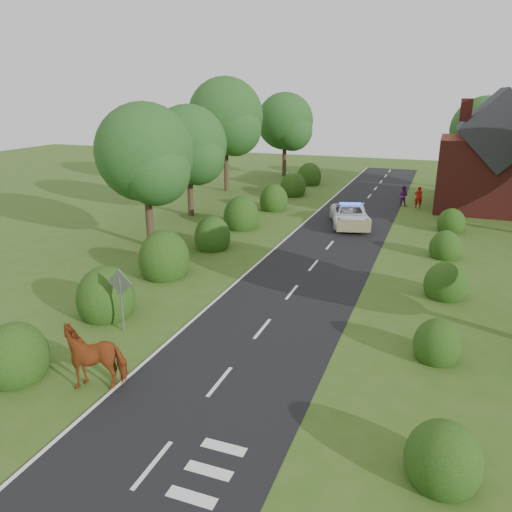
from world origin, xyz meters
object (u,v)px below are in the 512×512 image
at_px(cow, 96,358).
at_px(pedestrian_red, 419,197).
at_px(road_sign, 120,291).
at_px(pedestrian_purple, 403,196).
at_px(police_van, 350,215).

relative_size(cow, pedestrian_red, 1.34).
height_order(road_sign, pedestrian_purple, road_sign).
bearing_deg(road_sign, cow, -67.77).
distance_m(road_sign, pedestrian_red, 28.16).
bearing_deg(road_sign, pedestrian_red, 70.68).
bearing_deg(pedestrian_red, pedestrian_purple, -28.16).
xyz_separation_m(cow, pedestrian_red, (7.95, 29.90, 0.04)).
xyz_separation_m(road_sign, pedestrian_purple, (8.08, 27.05, -0.83)).
distance_m(cow, pedestrian_red, 30.94).
xyz_separation_m(road_sign, pedestrian_red, (9.31, 26.56, -0.78)).
bearing_deg(pedestrian_purple, cow, 88.41).
xyz_separation_m(cow, police_van, (3.86, 22.45, -0.10)).
bearing_deg(cow, pedestrian_red, 140.27).
bearing_deg(pedestrian_red, police_van, 54.73).
bearing_deg(police_van, road_sign, -121.55).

